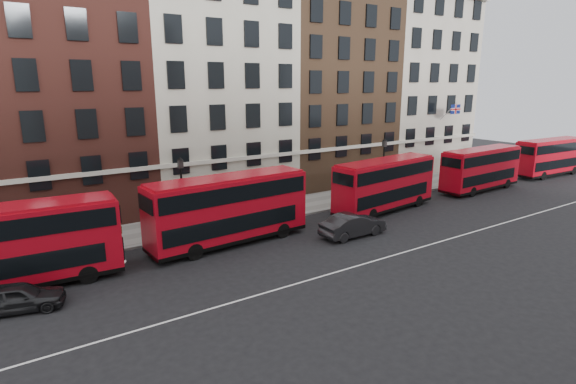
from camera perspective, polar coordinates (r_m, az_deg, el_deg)
ground at (r=27.96m, az=6.06°, el=-7.97°), size 120.00×120.00×0.00m
pavement at (r=36.18m, az=-4.57°, el=-2.74°), size 80.00×5.00×0.15m
kerb at (r=34.10m, az=-2.52°, el=-3.73°), size 80.00×0.30×0.16m
road_centre_line at (r=26.57m, az=8.84°, el=-9.24°), size 70.00×0.12×0.01m
building_terrace at (r=41.20m, az=-10.37°, el=13.42°), size 64.00×11.95×22.00m
bus_a at (r=26.56m, az=-31.99°, el=-5.86°), size 10.56×3.14×4.38m
bus_b at (r=29.19m, az=-7.58°, el=-2.05°), size 10.91×3.27×4.52m
bus_c at (r=37.35m, az=12.18°, el=1.04°), size 10.41×3.69×4.28m
bus_d at (r=47.41m, az=23.28°, el=2.80°), size 9.98×2.78×4.15m
bus_e at (r=58.63m, az=30.34°, el=3.94°), size 10.05×2.94×4.17m
car_rear at (r=24.62m, az=-31.08°, el=-11.37°), size 4.26×2.58×1.35m
car_front at (r=31.19m, az=8.25°, el=-4.16°), size 4.84×1.70×1.59m
lamp_post_left at (r=31.34m, az=-13.32°, el=0.03°), size 0.44×0.44×5.33m
lamp_post_right at (r=41.50m, az=12.02°, el=3.40°), size 0.44×0.44×5.33m
traffic_light at (r=48.44m, az=20.32°, el=3.54°), size 0.25×0.45×3.27m
iron_railings at (r=37.89m, az=-6.20°, el=-1.11°), size 6.60×0.06×1.00m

